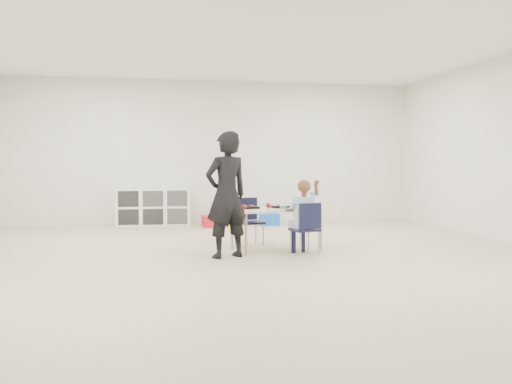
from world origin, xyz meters
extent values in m
plane|color=beige|center=(0.00, 0.00, 0.00)|extent=(9.00, 9.00, 0.00)
plane|color=white|center=(0.00, 0.00, 2.80)|extent=(9.00, 9.00, 0.00)
cube|color=white|center=(0.00, 4.50, 1.40)|extent=(8.00, 0.02, 2.80)
cube|color=white|center=(0.00, -4.50, 1.40)|extent=(8.00, 0.02, 2.80)
cube|color=beige|center=(0.49, 1.00, 0.55)|extent=(1.34, 0.89, 0.03)
cube|color=black|center=(0.56, 1.08, 0.58)|extent=(0.25, 0.21, 0.03)
cube|color=black|center=(0.13, 1.01, 0.58)|extent=(0.25, 0.21, 0.03)
cube|color=white|center=(0.55, 0.87, 0.61)|extent=(0.08, 0.08, 0.10)
ellipsoid|color=tan|center=(0.80, 0.97, 0.60)|extent=(0.09, 0.09, 0.07)
sphere|color=maroon|center=(0.39, 1.07, 0.60)|extent=(0.07, 0.07, 0.07)
sphere|color=maroon|center=(0.01, 0.86, 0.60)|extent=(0.07, 0.07, 0.07)
cube|color=white|center=(-1.20, 4.28, 0.35)|extent=(1.40, 0.40, 0.70)
imported|color=black|center=(-0.27, 0.47, 0.79)|extent=(0.68, 0.57, 1.58)
cube|color=red|center=(-0.12, 3.82, 0.11)|extent=(0.38, 0.47, 0.21)
cube|color=yellow|center=(0.34, 3.92, 0.11)|extent=(0.37, 0.47, 0.23)
cube|color=blue|center=(1.00, 3.98, 0.11)|extent=(0.39, 0.48, 0.22)
camera|label=1|loc=(-1.11, -6.21, 1.18)|focal=38.00mm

